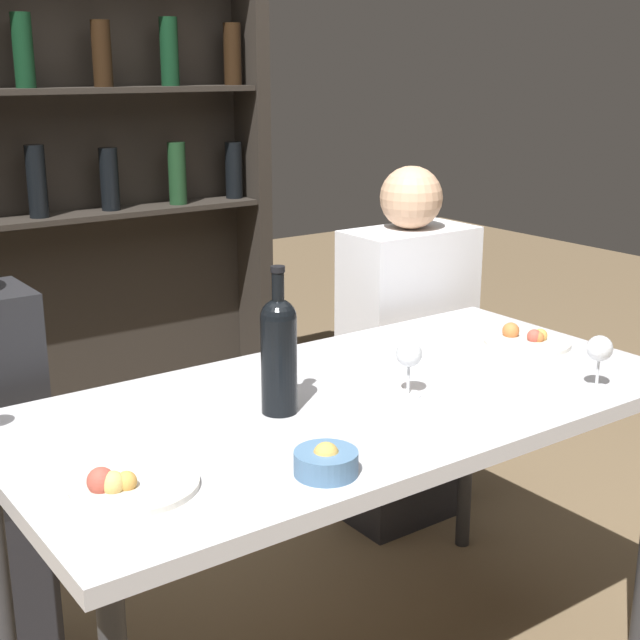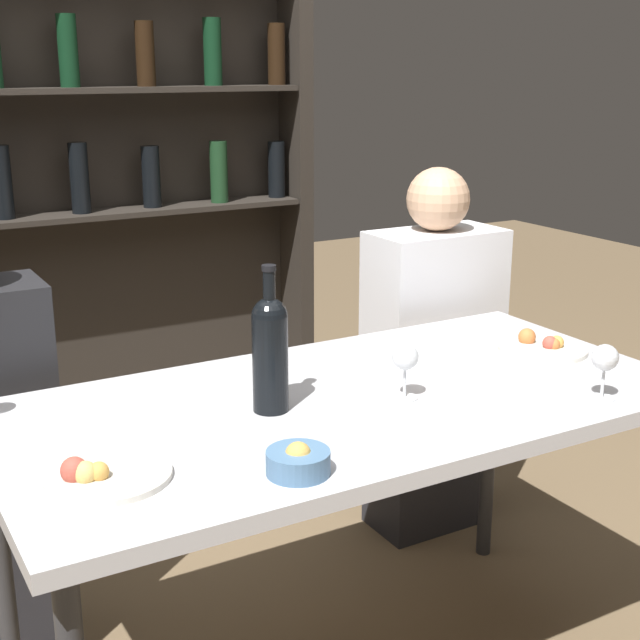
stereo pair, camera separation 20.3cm
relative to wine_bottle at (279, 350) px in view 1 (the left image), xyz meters
name	(u,v)px [view 1 (the left image)]	position (x,y,z in m)	size (l,w,h in m)	color
dining_table	(350,422)	(0.18, -0.01, -0.20)	(1.54, 0.77, 0.76)	silver
wine_rack_wall	(68,173)	(0.18, 1.64, 0.20)	(1.55, 0.21, 2.09)	#28231E
wine_bottle	(279,350)	(0.00, 0.00, 0.00)	(0.08, 0.08, 0.32)	black
wine_glass_1	(600,351)	(0.66, -0.30, -0.05)	(0.06, 0.06, 0.13)	silver
wine_glass_2	(409,357)	(0.29, -0.08, -0.05)	(0.06, 0.06, 0.13)	silver
food_plate_0	(527,340)	(0.79, 0.02, -0.13)	(0.23, 0.23, 0.05)	silver
food_plate_1	(128,484)	(-0.41, -0.15, -0.13)	(0.23, 0.23, 0.05)	silver
snack_bowl	(326,461)	(-0.10, -0.30, -0.11)	(0.12, 0.12, 0.06)	#4C7299
seated_person_right	(406,362)	(0.85, 0.56, -0.35)	(0.42, 0.22, 1.18)	#26262B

